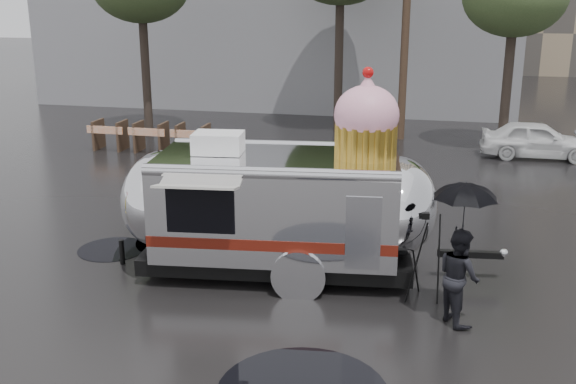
# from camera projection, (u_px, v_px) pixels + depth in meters

# --- Properties ---
(ground) EXTENTS (120.00, 120.00, 0.00)m
(ground) POSITION_uv_depth(u_px,v_px,m) (208.00, 290.00, 12.27)
(ground) COLOR black
(ground) RESTS_ON ground
(puddles) EXTENTS (6.89, 9.35, 0.01)m
(puddles) POSITION_uv_depth(u_px,v_px,m) (239.00, 266.00, 13.31)
(puddles) COLOR black
(puddles) RESTS_ON ground
(utility_pole) EXTENTS (1.60, 0.28, 9.00)m
(utility_pole) POSITION_uv_depth(u_px,v_px,m) (406.00, 9.00, 23.47)
(utility_pole) COLOR #473323
(utility_pole) RESTS_ON ground
(barricade_row) EXTENTS (4.30, 0.80, 1.00)m
(barricade_row) POSITION_uv_depth(u_px,v_px,m) (151.00, 137.00, 22.62)
(barricade_row) COLOR #473323
(barricade_row) RESTS_ON ground
(airstream_trailer) EXTENTS (7.46, 3.38, 4.03)m
(airstream_trailer) POSITION_uv_depth(u_px,v_px,m) (283.00, 202.00, 12.69)
(airstream_trailer) COLOR silver
(airstream_trailer) RESTS_ON ground
(person_right) EXTENTS (0.76, 0.88, 1.61)m
(person_right) POSITION_uv_depth(u_px,v_px,m) (459.00, 276.00, 10.88)
(person_right) COLOR black
(person_right) RESTS_ON ground
(umbrella_black) EXTENTS (1.25, 1.25, 2.40)m
(umbrella_black) POSITION_uv_depth(u_px,v_px,m) (464.00, 207.00, 10.55)
(umbrella_black) COLOR black
(umbrella_black) RESTS_ON ground
(tripod) EXTENTS (0.62, 0.66, 1.62)m
(tripod) POSITION_uv_depth(u_px,v_px,m) (423.00, 247.00, 11.63)
(tripod) COLOR black
(tripod) RESTS_ON ground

